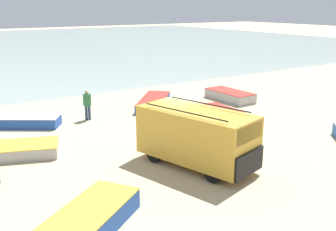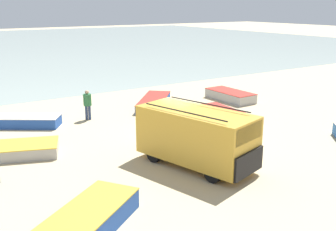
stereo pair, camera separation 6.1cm
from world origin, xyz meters
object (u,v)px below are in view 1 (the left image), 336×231
at_px(fishing_rowboat_2, 24,121).
at_px(fishing_rowboat_6, 80,228).
at_px(fishing_rowboat_5, 14,150).
at_px(fishing_rowboat_4, 153,103).
at_px(fishing_rowboat_1, 226,115).
at_px(fisherman_0, 87,102).
at_px(parked_van, 197,136).
at_px(fishing_rowboat_3, 228,95).

xyz_separation_m(fishing_rowboat_2, fishing_rowboat_6, (-1.30, -11.52, 0.05)).
bearing_deg(fishing_rowboat_2, fishing_rowboat_5, 105.04).
distance_m(fishing_rowboat_4, fishing_rowboat_5, 10.09).
relative_size(fishing_rowboat_1, fishing_rowboat_4, 0.93).
bearing_deg(fisherman_0, fishing_rowboat_2, -69.89).
distance_m(fishing_rowboat_5, fisherman_0, 5.94).
relative_size(parked_van, fishing_rowboat_4, 1.10).
height_order(fishing_rowboat_5, fishing_rowboat_6, fishing_rowboat_6).
bearing_deg(fisherman_0, fishing_rowboat_3, 116.94).
bearing_deg(fishing_rowboat_4, fishing_rowboat_5, -25.31).
height_order(fishing_rowboat_1, fishing_rowboat_4, fishing_rowboat_1).
distance_m(fishing_rowboat_4, fisherman_0, 4.63).
distance_m(fishing_rowboat_1, fishing_rowboat_5, 11.15).
bearing_deg(fishing_rowboat_5, parked_van, 160.24).
bearing_deg(fisherman_0, fishing_rowboat_1, 86.94).
bearing_deg(fishing_rowboat_3, fisherman_0, 84.83).
bearing_deg(fishing_rowboat_1, fishing_rowboat_5, -89.51).
bearing_deg(fishing_rowboat_2, fishing_rowboat_1, -172.98).
height_order(fishing_rowboat_1, fishing_rowboat_5, fishing_rowboat_1).
relative_size(fishing_rowboat_2, fishing_rowboat_5, 0.92).
bearing_deg(parked_van, fishing_rowboat_5, -145.70).
bearing_deg(fishing_rowboat_5, fisherman_0, -123.14).
distance_m(fishing_rowboat_2, fishing_rowboat_6, 11.59).
bearing_deg(fisherman_0, fishing_rowboat_6, 7.89).
height_order(parked_van, fishing_rowboat_3, parked_van).
xyz_separation_m(fishing_rowboat_3, fisherman_0, (-9.78, 0.67, 0.69)).
bearing_deg(fishing_rowboat_4, fishing_rowboat_6, 2.56).
relative_size(fishing_rowboat_1, fishing_rowboat_5, 1.02).
bearing_deg(fishing_rowboat_6, fishing_rowboat_5, -124.34).
height_order(fishing_rowboat_5, fisherman_0, fisherman_0).
xyz_separation_m(fishing_rowboat_1, fishing_rowboat_6, (-11.01, -6.60, 0.04)).
bearing_deg(fishing_rowboat_3, parked_van, 130.97).
bearing_deg(parked_van, fishing_rowboat_3, 116.58).
xyz_separation_m(parked_van, fishing_rowboat_6, (-5.79, -2.42, -0.92)).
height_order(parked_van, fishing_rowboat_4, parked_van).
bearing_deg(fishing_rowboat_1, fishing_rowboat_2, -112.37).
relative_size(fishing_rowboat_3, fishing_rowboat_5, 1.00).
xyz_separation_m(parked_van, fishing_rowboat_5, (-5.91, 4.97, -0.98)).
xyz_separation_m(fishing_rowboat_1, fishing_rowboat_2, (-9.71, 4.92, -0.00)).
distance_m(fishing_rowboat_2, fisherman_0, 3.45).
xyz_separation_m(parked_van, fishing_rowboat_2, (-4.49, 9.10, -0.96)).
xyz_separation_m(parked_van, fishing_rowboat_1, (5.21, 4.18, -0.96)).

